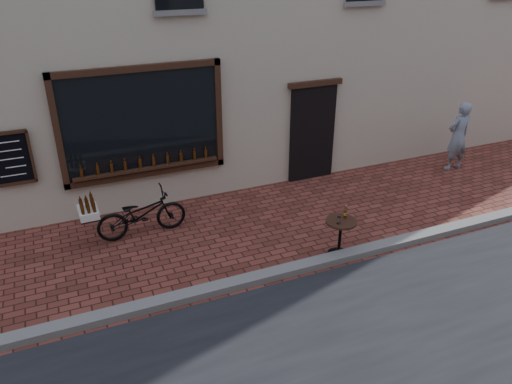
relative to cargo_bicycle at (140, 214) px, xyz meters
name	(u,v)px	position (x,y,z in m)	size (l,w,h in m)	color
ground	(308,276)	(2.30, -2.41, -0.45)	(90.00, 90.00, 0.00)	#53241B
kerb	(303,266)	(2.30, -2.21, -0.39)	(90.00, 0.25, 0.12)	slate
cargo_bicycle	(140,214)	(0.00, 0.00, 0.00)	(1.95, 0.63, 0.94)	black
bistro_table	(341,231)	(3.09, -2.06, 0.05)	(0.54, 0.54, 0.93)	black
pedestrian	(458,136)	(7.69, 0.14, 0.39)	(0.61, 0.40, 1.69)	gray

